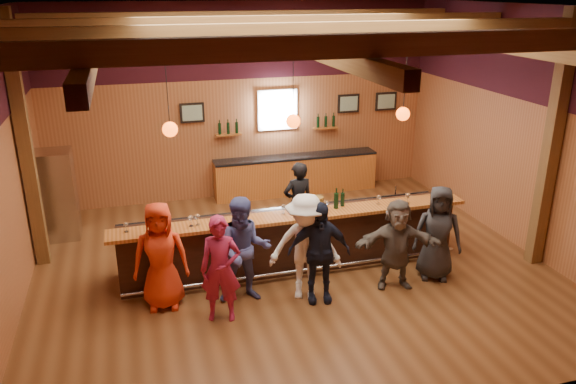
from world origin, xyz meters
name	(u,v)px	position (x,y,z in m)	size (l,w,h in m)	color
room	(292,90)	(0.00, 0.06, 3.21)	(9.04, 9.00, 4.52)	brown
bar_counter	(291,238)	(0.02, 0.15, 0.52)	(6.30, 1.07, 1.11)	black
back_bar_cabinet	(296,174)	(1.20, 3.72, 0.48)	(4.00, 0.52, 0.95)	#9C4F1C
window	(277,110)	(0.80, 3.95, 2.05)	(0.95, 0.09, 0.95)	silver
framed_pictures	(312,106)	(1.67, 3.94, 2.10)	(5.35, 0.05, 0.45)	black
wine_shelves	(278,128)	(0.80, 3.88, 1.62)	(3.00, 0.18, 0.30)	#9C4F1C
pendant_lights	(293,121)	(0.00, 0.00, 2.71)	(4.24, 0.24, 1.37)	black
stainless_fridge	(58,195)	(-4.10, 2.60, 0.90)	(0.70, 0.70, 1.80)	silver
customer_orange	(161,256)	(-2.33, -0.65, 0.87)	(0.85, 0.56, 1.75)	red
customer_redvest	(221,269)	(-1.50, -1.27, 0.84)	(0.61, 0.40, 1.67)	#9C1C41
customer_denim	(245,250)	(-1.05, -0.84, 0.88)	(0.86, 0.67, 1.76)	#485091
customer_white	(305,247)	(-0.10, -1.02, 0.89)	(1.15, 0.66, 1.78)	white
customer_navy	(319,252)	(0.08, -1.17, 0.85)	(0.99, 0.41, 1.69)	black
customer_brown	(397,244)	(1.46, -1.12, 0.78)	(1.45, 0.46, 1.56)	#584F46
customer_dark	(438,233)	(2.28, -1.02, 0.84)	(0.82, 0.53, 1.67)	#262629
bartender	(298,204)	(0.39, 0.95, 0.84)	(0.61, 0.40, 1.68)	black
ice_bucket	(317,204)	(0.41, -0.09, 1.23)	(0.22, 0.22, 0.24)	brown
bottle_a	(336,200)	(0.77, -0.10, 1.26)	(0.08, 0.08, 0.37)	black
bottle_b	(343,199)	(0.91, -0.03, 1.24)	(0.07, 0.07, 0.32)	black
glass_a	(126,225)	(-2.81, -0.12, 1.23)	(0.08, 0.08, 0.17)	silver
glass_b	(191,219)	(-1.79, -0.18, 1.24)	(0.08, 0.08, 0.19)	silver
glass_c	(197,217)	(-1.68, -0.17, 1.25)	(0.09, 0.09, 0.19)	silver
glass_d	(235,215)	(-1.05, -0.19, 1.22)	(0.07, 0.07, 0.16)	silver
glass_e	(283,207)	(-0.20, -0.10, 1.23)	(0.08, 0.08, 0.17)	silver
glass_f	(326,204)	(0.56, -0.17, 1.24)	(0.08, 0.08, 0.19)	silver
glass_g	(379,198)	(1.56, -0.14, 1.24)	(0.08, 0.08, 0.18)	silver
glass_h	(408,196)	(2.08, -0.24, 1.25)	(0.09, 0.09, 0.20)	silver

